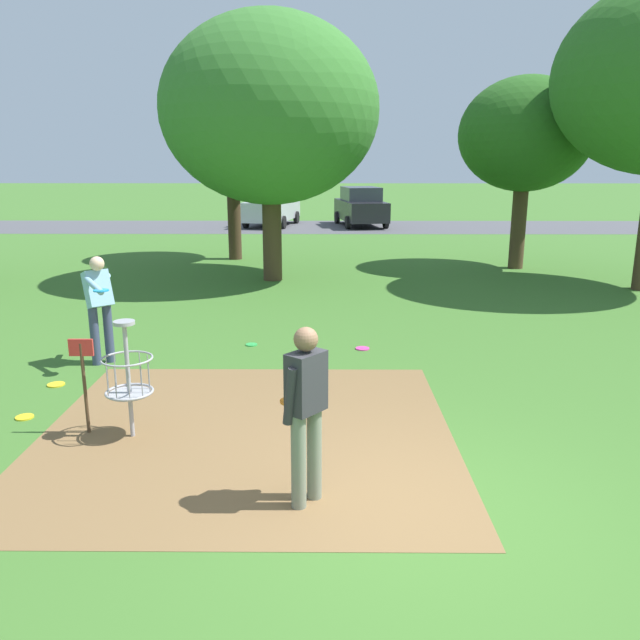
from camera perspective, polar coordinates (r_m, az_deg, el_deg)
ground_plane at (r=6.10m, az=8.11°, el=-16.84°), size 160.00×160.00×0.00m
dirt_tee_pad at (r=7.63m, az=-6.59°, el=-10.08°), size 4.82×4.65×0.01m
disc_golf_basket at (r=7.58m, az=-17.31°, el=-4.72°), size 0.98×0.58×1.39m
player_foreground_watching at (r=5.79m, az=-1.27°, el=-7.76°), size 0.45×0.46×1.71m
player_throwing at (r=10.36m, az=-19.27°, el=1.49°), size 0.62×1.11×1.71m
frisbee_near_basket at (r=8.81m, az=-25.07°, el=-7.93°), size 0.22×0.22×0.02m
frisbee_by_tee at (r=11.06m, az=-6.19°, el=-2.22°), size 0.20×0.20×0.02m
frisbee_mid_grass at (r=9.85m, az=-22.68°, el=-5.38°), size 0.24×0.24×0.02m
frisbee_far_left at (r=10.80m, az=3.85°, el=-2.57°), size 0.23×0.23×0.02m
tree_near_right at (r=16.77m, az=-4.55°, el=18.29°), size 5.51×5.51×6.67m
tree_mid_left at (r=20.51m, az=-8.02°, el=17.44°), size 3.38×3.38×5.79m
tree_mid_right at (r=19.44m, az=18.01°, el=15.55°), size 3.74×3.74×5.40m
parking_lot_strip at (r=30.40m, az=1.95°, el=8.39°), size 36.00×6.00×0.01m
parked_car_leftmost at (r=30.96m, az=-4.37°, el=10.17°), size 2.57×4.47×1.84m
parked_car_center_left at (r=30.78m, az=3.69°, el=10.16°), size 2.50×4.45×1.84m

